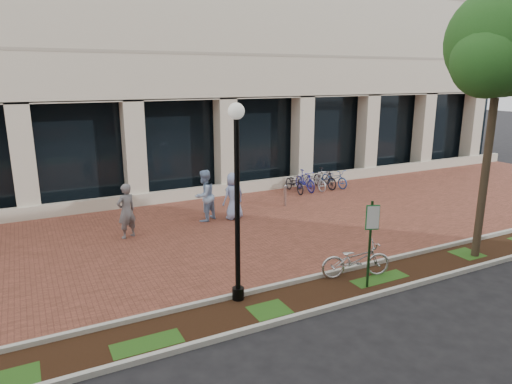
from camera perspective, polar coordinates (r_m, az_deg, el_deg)
name	(u,v)px	position (r m, az deg, el deg)	size (l,w,h in m)	color
ground	(230,231)	(15.60, -3.24, -4.85)	(120.00, 120.00, 0.00)	black
brick_plaza	(230,231)	(15.59, -3.24, -4.83)	(40.00, 9.00, 0.01)	brown
planting_strip	(319,294)	(11.36, 7.88, -12.51)	(40.00, 1.50, 0.01)	black
curb_plaza_side	(302,280)	(11.89, 5.79, -10.87)	(40.00, 0.12, 0.12)	#B3B3A9
curb_street_side	(338,305)	(10.81, 10.23, -13.77)	(40.00, 0.12, 0.12)	#B3B3A9
parking_sign	(371,233)	(11.36, 14.16, -4.99)	(0.34, 0.07, 2.23)	#153B17
lamppost	(237,194)	(10.11, -2.38, -0.23)	(0.36, 0.36, 4.56)	black
street_tree	(501,50)	(14.08, 28.30, 15.37)	(3.44, 2.86, 7.40)	#473828
locked_bicycle	(356,260)	(12.23, 12.35, -8.25)	(0.64, 1.85, 0.97)	silver
pedestrian_left	(126,211)	(15.23, -15.90, -2.31)	(0.66, 0.43, 1.80)	slate
pedestrian_mid	(204,196)	(16.48, -6.46, -0.46)	(0.91, 0.71, 1.87)	#98B8E2
pedestrian_right	(234,196)	(16.63, -2.81, -0.49)	(0.85, 0.55, 1.74)	#95A9DE
bollard	(285,195)	(18.37, 3.65, -0.42)	(0.12, 0.12, 0.89)	#B1B1B6
bike_rack_cluster	(315,180)	(21.22, 7.38, 1.49)	(2.95, 1.72, 0.96)	black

